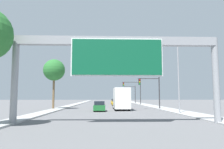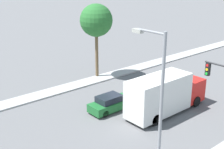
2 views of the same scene
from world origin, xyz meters
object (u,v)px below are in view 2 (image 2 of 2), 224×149
palm_tree_background (96,21)px  street_lamp_right (158,107)px  car_mid_left (111,103)px  truck_box_primary (165,94)px

palm_tree_background → street_lamp_right: 20.77m
car_mid_left → truck_box_primary: (3.50, 3.33, 1.10)m
palm_tree_background → truck_box_primary: bearing=-6.8°
palm_tree_background → street_lamp_right: (18.15, -10.04, -1.19)m
car_mid_left → truck_box_primary: bearing=43.6°
truck_box_primary → palm_tree_background: bearing=173.2°
truck_box_primary → palm_tree_background: size_ratio=0.99×
truck_box_primary → street_lamp_right: size_ratio=0.90×
car_mid_left → street_lamp_right: (10.12, -5.33, 4.83)m
palm_tree_background → street_lamp_right: street_lamp_right is taller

